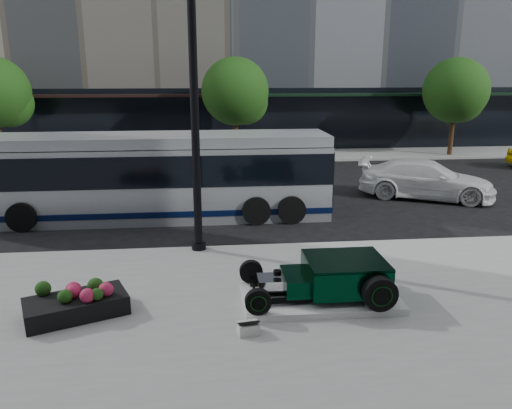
{
  "coord_description": "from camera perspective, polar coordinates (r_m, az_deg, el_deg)",
  "views": [
    {
      "loc": [
        -0.72,
        -15.72,
        5.04
      ],
      "look_at": [
        0.71,
        -1.51,
        1.2
      ],
      "focal_mm": 35.0,
      "sensor_mm": 36.0,
      "label": 1
    }
  ],
  "objects": [
    {
      "name": "sidewalk_far",
      "position": [
        30.14,
        -4.33,
        5.49
      ],
      "size": [
        70.0,
        4.0,
        0.12
      ],
      "primitive_type": "cube",
      "color": "gray",
      "rests_on": "ground"
    },
    {
      "name": "ground",
      "position": [
        16.52,
        -2.99,
        -2.73
      ],
      "size": [
        120.0,
        120.0,
        0.0
      ],
      "primitive_type": "plane",
      "color": "black",
      "rests_on": "ground"
    },
    {
      "name": "lamppost",
      "position": [
        13.6,
        -6.97,
        8.6
      ],
      "size": [
        0.41,
        0.41,
        7.39
      ],
      "color": "black",
      "rests_on": "sidewalk_near"
    },
    {
      "name": "display_plinth",
      "position": [
        11.3,
        7.27,
        -10.47
      ],
      "size": [
        3.4,
        1.8,
        0.15
      ],
      "primitive_type": "cube",
      "color": "silver",
      "rests_on": "sidewalk_near"
    },
    {
      "name": "hot_rod",
      "position": [
        11.17,
        9.04,
        -8.03
      ],
      "size": [
        3.22,
        2.0,
        0.81
      ],
      "color": "black",
      "rests_on": "display_plinth"
    },
    {
      "name": "transit_bus",
      "position": [
        17.81,
        -11.31,
        3.24
      ],
      "size": [
        12.12,
        2.88,
        2.92
      ],
      "color": "#A5A9AF",
      "rests_on": "ground"
    },
    {
      "name": "street_trees",
      "position": [
        28.88,
        -2.1,
        12.51
      ],
      "size": [
        29.8,
        3.8,
        5.7
      ],
      "color": "black",
      "rests_on": "sidewalk_far"
    },
    {
      "name": "info_plaque",
      "position": [
        9.91,
        -0.89,
        -13.88
      ],
      "size": [
        0.44,
        0.36,
        0.31
      ],
      "color": "silver",
      "rests_on": "sidewalk_near"
    },
    {
      "name": "white_sedan",
      "position": [
        21.43,
        18.85,
        2.73
      ],
      "size": [
        5.72,
        4.18,
        1.54
      ],
      "primitive_type": "imported",
      "rotation": [
        0.0,
        0.0,
        1.14
      ],
      "color": "white",
      "rests_on": "ground"
    },
    {
      "name": "flower_planter",
      "position": [
        11.16,
        -19.87,
        -10.7
      ],
      "size": [
        2.24,
        1.69,
        0.65
      ],
      "color": "black",
      "rests_on": "sidewalk_near"
    }
  ]
}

